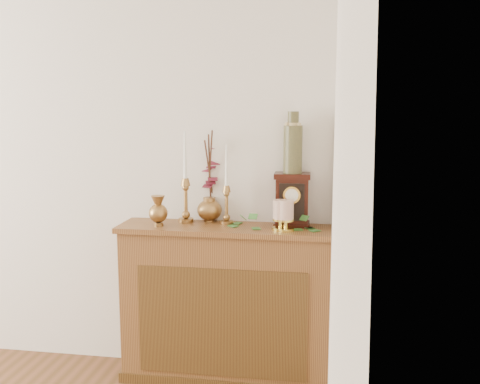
% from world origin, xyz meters
% --- Properties ---
extents(console_shelf, '(1.24, 0.34, 0.93)m').
position_xyz_m(console_shelf, '(1.40, 2.10, 0.44)').
color(console_shelf, brown).
rests_on(console_shelf, ground).
extents(candlestick_left, '(0.09, 0.09, 0.54)m').
position_xyz_m(candlestick_left, '(1.15, 2.17, 1.11)').
color(candlestick_left, '#A17640').
rests_on(candlestick_left, console_shelf).
extents(candlestick_center, '(0.08, 0.08, 0.46)m').
position_xyz_m(candlestick_center, '(1.39, 2.16, 1.08)').
color(candlestick_center, '#A17640').
rests_on(candlestick_center, console_shelf).
extents(bud_vase, '(0.11, 0.11, 0.18)m').
position_xyz_m(bud_vase, '(1.02, 2.04, 1.02)').
color(bud_vase, '#A17640').
rests_on(bud_vase, console_shelf).
extents(ginger_jar, '(0.22, 0.24, 0.54)m').
position_xyz_m(ginger_jar, '(1.28, 2.25, 1.17)').
color(ginger_jar, '#A17640').
rests_on(ginger_jar, console_shelf).
extents(pillar_candle_left, '(0.09, 0.09, 0.18)m').
position_xyz_m(pillar_candle_left, '(1.72, 2.05, 1.02)').
color(pillar_candle_left, '#DDC34D').
rests_on(pillar_candle_left, console_shelf).
extents(pillar_candle_right, '(0.10, 0.10, 0.18)m').
position_xyz_m(pillar_candle_right, '(1.75, 2.03, 1.03)').
color(pillar_candle_right, '#DDC34D').
rests_on(pillar_candle_right, console_shelf).
extents(ivy_garland, '(0.47, 0.19, 0.09)m').
position_xyz_m(ivy_garland, '(1.66, 2.09, 0.95)').
color(ivy_garland, '#356C29').
rests_on(ivy_garland, console_shelf).
extents(mantel_clock, '(0.21, 0.15, 0.30)m').
position_xyz_m(mantel_clock, '(1.77, 2.18, 1.08)').
color(mantel_clock, '#350D0A').
rests_on(mantel_clock, console_shelf).
extents(ceramic_vase, '(0.11, 0.11, 0.35)m').
position_xyz_m(ceramic_vase, '(1.77, 2.18, 1.39)').
color(ceramic_vase, '#172F23').
rests_on(ceramic_vase, mantel_clock).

